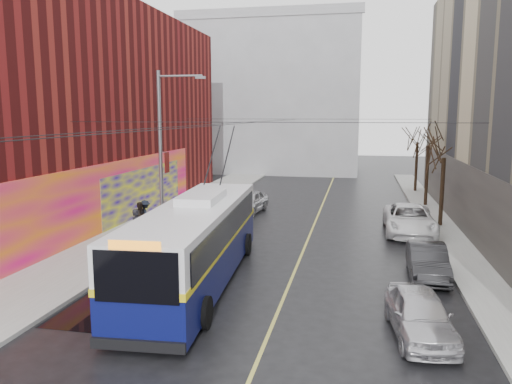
# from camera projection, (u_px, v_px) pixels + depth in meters

# --- Properties ---
(ground) EXTENTS (140.00, 140.00, 0.00)m
(ground) POSITION_uv_depth(u_px,v_px,m) (227.00, 322.00, 16.35)
(ground) COLOR black
(ground) RESTS_ON ground
(sidewalk_left) EXTENTS (4.00, 60.00, 0.15)m
(sidewalk_left) POSITION_uv_depth(u_px,v_px,m) (149.00, 228.00, 29.54)
(sidewalk_left) COLOR gray
(sidewalk_left) RESTS_ON ground
(sidewalk_right) EXTENTS (2.00, 60.00, 0.15)m
(sidewalk_right) POSITION_uv_depth(u_px,v_px,m) (452.00, 243.00, 26.16)
(sidewalk_right) COLOR gray
(sidewalk_right) RESTS_ON ground
(lane_line) EXTENTS (0.12, 50.00, 0.01)m
(lane_line) POSITION_uv_depth(u_px,v_px,m) (312.00, 229.00, 29.60)
(lane_line) COLOR #BFB74C
(lane_line) RESTS_ON ground
(building_left) EXTENTS (12.11, 36.00, 14.00)m
(building_left) POSITION_uv_depth(u_px,v_px,m) (42.00, 110.00, 32.01)
(building_left) COLOR maroon
(building_left) RESTS_ON ground
(building_far) EXTENTS (20.50, 12.10, 18.00)m
(building_far) POSITION_uv_depth(u_px,v_px,m) (275.00, 95.00, 59.70)
(building_far) COLOR gray
(building_far) RESTS_ON ground
(streetlight_pole) EXTENTS (2.65, 0.60, 9.00)m
(streetlight_pole) POSITION_uv_depth(u_px,v_px,m) (163.00, 150.00, 26.51)
(streetlight_pole) COLOR slate
(streetlight_pole) RESTS_ON ground
(catenary_wires) EXTENTS (18.00, 60.00, 0.22)m
(catenary_wires) POSITION_uv_depth(u_px,v_px,m) (249.00, 123.00, 30.19)
(catenary_wires) COLOR black
(tree_near) EXTENTS (3.20, 3.20, 6.40)m
(tree_near) POSITION_uv_depth(u_px,v_px,m) (445.00, 145.00, 29.27)
(tree_near) COLOR black
(tree_near) RESTS_ON ground
(tree_mid) EXTENTS (3.20, 3.20, 6.68)m
(tree_mid) POSITION_uv_depth(u_px,v_px,m) (429.00, 135.00, 36.01)
(tree_mid) COLOR black
(tree_mid) RESTS_ON ground
(tree_far) EXTENTS (3.20, 3.20, 6.57)m
(tree_far) POSITION_uv_depth(u_px,v_px,m) (418.00, 133.00, 42.80)
(tree_far) COLOR black
(tree_far) RESTS_ON ground
(puddle) EXTENTS (2.38, 3.63, 0.01)m
(puddle) POSITION_uv_depth(u_px,v_px,m) (98.00, 309.00, 17.39)
(puddle) COLOR black
(puddle) RESTS_ON ground
(pigeons_flying) EXTENTS (1.84, 2.47, 1.91)m
(pigeons_flying) POSITION_uv_depth(u_px,v_px,m) (234.00, 96.00, 25.89)
(pigeons_flying) COLOR slate
(trolleybus) EXTENTS (3.67, 13.15, 6.17)m
(trolleybus) POSITION_uv_depth(u_px,v_px,m) (196.00, 241.00, 19.92)
(trolleybus) COLOR #090D46
(trolleybus) RESTS_ON ground
(parked_car_a) EXTENTS (2.15, 4.37, 1.43)m
(parked_car_a) POSITION_uv_depth(u_px,v_px,m) (420.00, 314.00, 15.17)
(parked_car_a) COLOR silver
(parked_car_a) RESTS_ON ground
(parked_car_b) EXTENTS (1.54, 4.24, 1.39)m
(parked_car_b) POSITION_uv_depth(u_px,v_px,m) (427.00, 261.00, 20.70)
(parked_car_b) COLOR #262729
(parked_car_b) RESTS_ON ground
(parked_car_c) EXTENTS (2.73, 5.90, 1.64)m
(parked_car_c) POSITION_uv_depth(u_px,v_px,m) (409.00, 220.00, 28.34)
(parked_car_c) COLOR white
(parked_car_c) RESTS_ON ground
(following_car) EXTENTS (2.38, 4.79, 1.57)m
(following_car) POSITION_uv_depth(u_px,v_px,m) (248.00, 202.00, 34.30)
(following_car) COLOR #A4A5A9
(following_car) RESTS_ON ground
(pedestrian_a) EXTENTS (0.65, 0.79, 1.88)m
(pedestrian_a) POSITION_uv_depth(u_px,v_px,m) (137.00, 228.00, 25.11)
(pedestrian_a) COLOR black
(pedestrian_a) RESTS_ON sidewalk_left
(pedestrian_b) EXTENTS (0.74, 0.90, 1.68)m
(pedestrian_b) POSITION_uv_depth(u_px,v_px,m) (141.00, 217.00, 28.32)
(pedestrian_b) COLOR black
(pedestrian_b) RESTS_ON sidewalk_left
(pedestrian_c) EXTENTS (1.22, 1.19, 1.68)m
(pedestrian_c) POSITION_uv_depth(u_px,v_px,m) (145.00, 215.00, 28.89)
(pedestrian_c) COLOR black
(pedestrian_c) RESTS_ON sidewalk_left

